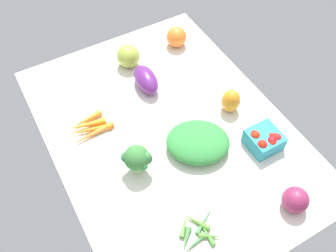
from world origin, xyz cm
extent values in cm
cube|color=silver|center=(0.00, 0.00, 1.00)|extent=(104.00, 76.00, 2.00)
cube|color=teal|center=(20.69, 23.84, 4.88)|extent=(10.06, 10.06, 5.75)
sphere|color=red|center=(23.07, 20.71, 7.38)|extent=(3.20, 3.20, 3.20)
sphere|color=red|center=(21.89, 25.54, 7.06)|extent=(2.54, 2.54, 2.54)
sphere|color=red|center=(23.33, 24.34, 7.23)|extent=(3.12, 3.12, 3.12)
sphere|color=red|center=(23.06, 26.51, 7.07)|extent=(3.09, 3.09, 3.09)
sphere|color=red|center=(18.43, 21.28, 6.97)|extent=(2.98, 2.98, 2.98)
sphere|color=red|center=(24.00, 23.98, 7.29)|extent=(2.42, 2.42, 2.42)
sphere|color=red|center=(19.05, 20.99, 7.26)|extent=(3.25, 3.25, 3.25)
cone|color=orange|center=(-16.52, -23.07, 3.19)|extent=(3.82, 12.21, 2.39)
cone|color=orange|center=(-14.33, -23.31, 3.27)|extent=(5.35, 13.03, 2.53)
cone|color=orange|center=(-12.05, -23.56, 3.14)|extent=(6.31, 15.35, 2.29)
cone|color=orange|center=(-9.98, -23.79, 3.11)|extent=(3.39, 16.84, 2.23)
ellipsoid|color=orange|center=(2.85, 23.22, 6.49)|extent=(7.94, 7.94, 8.98)
sphere|color=#95AC3C|center=(-34.79, 2.29, 6.43)|extent=(8.86, 8.86, 8.86)
cylinder|color=#91C77B|center=(8.91, -15.84, 3.93)|extent=(3.53, 3.53, 3.86)
sphere|color=#347234|center=(8.91, -15.84, 8.84)|extent=(7.95, 7.95, 7.95)
sphere|color=#307634|center=(12.03, -15.24, 8.23)|extent=(2.83, 2.83, 2.83)
sphere|color=#367238|center=(10.72, -13.23, 8.70)|extent=(3.31, 3.31, 3.31)
sphere|color=#2F6C3C|center=(7.17, -18.51, 8.83)|extent=(3.27, 3.27, 3.27)
sphere|color=#35763A|center=(10.84, -13.32, 10.15)|extent=(2.94, 2.94, 2.94)
cone|color=#58873D|center=(32.08, -12.92, 2.80)|extent=(6.11, 5.87, 1.61)
cone|color=#508B30|center=(32.63, -9.37, 2.90)|extent=(8.40, 5.90, 1.80)
cone|color=#458542|center=(33.42, -6.78, 2.66)|extent=(5.87, 8.94, 1.33)
cone|color=#47792C|center=(38.38, -8.10, 2.87)|extent=(5.15, 6.71, 1.73)
cone|color=#437C3E|center=(35.63, -14.36, 2.94)|extent=(5.97, 5.82, 1.89)
cone|color=#447D40|center=(37.82, -12.84, 2.72)|extent=(3.21, 9.30, 1.45)
cone|color=#438B30|center=(36.03, -8.53, 2.75)|extent=(9.57, 1.64, 1.50)
sphere|color=#83264B|center=(42.16, 17.98, 5.90)|extent=(7.80, 7.80, 7.80)
ellipsoid|color=#5D2370|center=(-21.16, 2.79, 5.72)|extent=(14.44, 8.24, 7.45)
ellipsoid|color=#2F8139|center=(11.11, 4.73, 5.29)|extent=(25.12, 26.27, 6.59)
sphere|color=orange|center=(-35.78, 24.14, 6.05)|extent=(8.11, 8.11, 8.11)
camera|label=1|loc=(64.95, -36.74, 103.40)|focal=39.75mm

